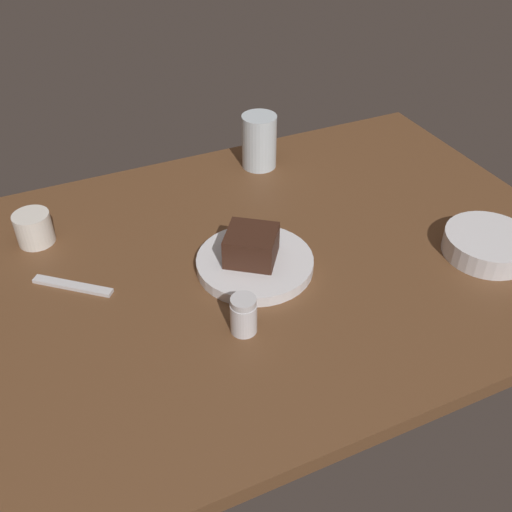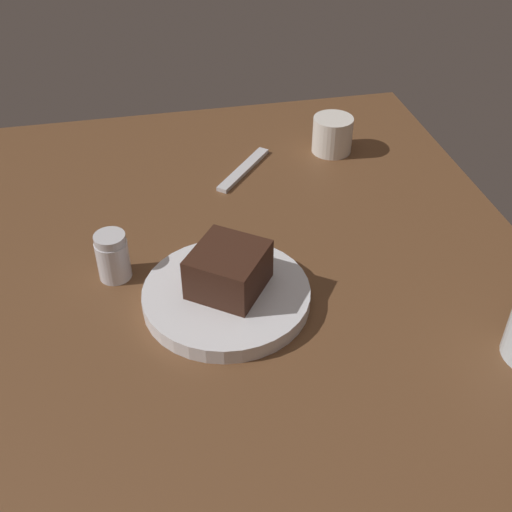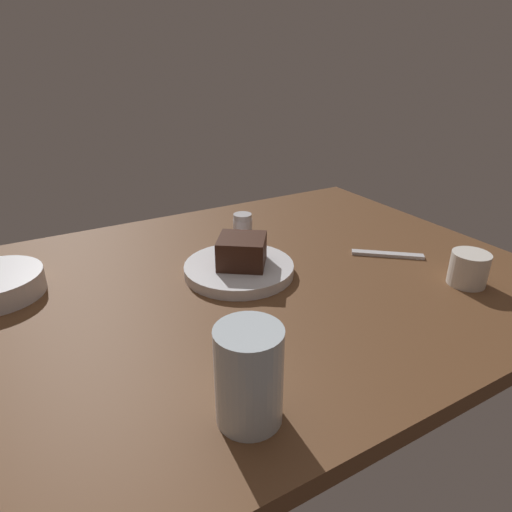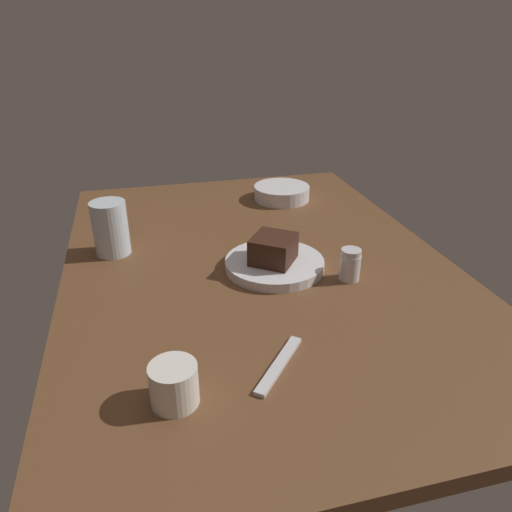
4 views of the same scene
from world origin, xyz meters
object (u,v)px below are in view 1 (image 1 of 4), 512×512
dessert_plate (255,263)px  water_glass (259,141)px  side_bowl (488,244)px  coffee_cup (34,228)px  chocolate_cake_slice (251,245)px  salt_shaker (244,315)px  dessert_spoon (73,286)px

dessert_plate → water_glass: size_ratio=1.73×
water_glass → side_bowl: size_ratio=0.76×
coffee_cup → water_glass: bearing=9.9°
chocolate_cake_slice → coffee_cup: bearing=144.9°
water_glass → chocolate_cake_slice: bearing=-116.9°
dessert_plate → water_glass: (16.53, 33.98, 5.16)cm
side_bowl → salt_shaker: bearing=179.5°
dessert_plate → chocolate_cake_slice: (-0.47, 0.46, 3.90)cm
dessert_plate → dessert_spoon: dessert_plate is taller
dessert_plate → side_bowl: 44.03cm
side_bowl → chocolate_cake_slice: bearing=160.8°
dessert_spoon → water_glass: bearing=-112.3°
salt_shaker → dessert_plate: bearing=59.1°
side_bowl → coffee_cup: size_ratio=2.36×
chocolate_cake_slice → water_glass: 37.61cm
chocolate_cake_slice → side_bowl: size_ratio=0.54×
salt_shaker → water_glass: (24.77, 47.77, 2.87)cm
dessert_plate → side_bowl: (41.66, -14.23, 1.00)cm
dessert_plate → dessert_spoon: (-31.59, 8.36, -0.71)cm
side_bowl → dessert_plate: bearing=161.1°
chocolate_cake_slice → salt_shaker: bearing=-118.6°
dessert_plate → chocolate_cake_slice: bearing=135.9°
dessert_plate → salt_shaker: size_ratio=3.16×
dessert_plate → coffee_cup: (-35.28, 24.90, 2.09)cm
chocolate_cake_slice → side_bowl: chocolate_cake_slice is taller
salt_shaker → dessert_spoon: (-23.35, 22.15, -3.00)cm
salt_shaker → water_glass: water_glass is taller
dessert_plate → salt_shaker: bearing=-120.9°
coffee_cup → dessert_spoon: bearing=-77.4°
water_glass → salt_shaker: bearing=-117.4°
coffee_cup → salt_shaker: bearing=-55.0°
dessert_spoon → chocolate_cake_slice: bearing=-154.6°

